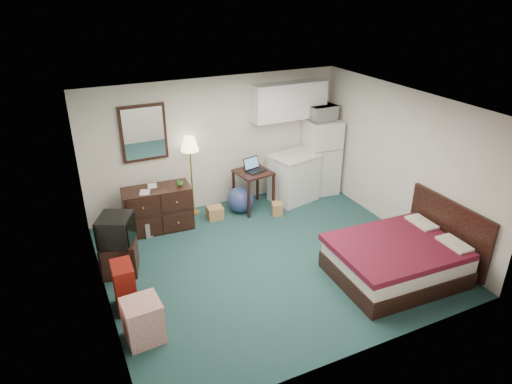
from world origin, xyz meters
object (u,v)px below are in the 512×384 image
dresser (158,209)px  tv_stand (120,256)px  floor_lamp (192,176)px  kitchen_counter (294,178)px  bed (396,260)px  suitcase (125,287)px  fridge (321,156)px  desk (253,190)px

dresser → tv_stand: size_ratio=2.06×
floor_lamp → kitchen_counter: (2.01, -0.30, -0.30)m
kitchen_counter → bed: size_ratio=0.51×
dresser → suitcase: bearing=-112.6°
fridge → suitcase: (-4.42, -2.10, -0.42)m
dresser → tv_stand: 1.36m
dresser → desk: (1.86, -0.00, -0.01)m
floor_lamp → bed: size_ratio=0.85×
fridge → tv_stand: size_ratio=2.72×
desk → fridge: (1.61, 0.15, 0.38)m
dresser → bed: 4.08m
floor_lamp → desk: 1.22m
fridge → bed: 3.20m
floor_lamp → tv_stand: floor_lamp is taller
dresser → desk: bearing=3.4°
desk → fridge: fridge is taller
desk → suitcase: (-2.81, -1.95, -0.05)m
bed → tv_stand: (-3.69, 1.92, -0.03)m
kitchen_counter → dresser: bearing=167.6°
floor_lamp → fridge: size_ratio=0.99×
dresser → tv_stand: (-0.87, -1.03, -0.14)m
floor_lamp → bed: 3.90m
dresser → fridge: (3.47, 0.15, 0.37)m
floor_lamp → desk: floor_lamp is taller
tv_stand → suitcase: size_ratio=0.82×
kitchen_counter → tv_stand: bearing=-176.5°
dresser → fridge: fridge is taller
desk → kitchen_counter: bearing=-6.7°
desk → fridge: bearing=-2.5°
kitchen_counter → floor_lamp: bearing=158.8°
tv_stand → suitcase: suitcase is taller
tv_stand → desk: bearing=35.8°
floor_lamp → suitcase: bearing=-126.8°
dresser → fridge: size_ratio=0.76×
fridge → bed: (-0.65, -3.10, -0.48)m
floor_lamp → suitcase: floor_lamp is taller
suitcase → dresser: bearing=66.1°
kitchen_counter → tv_stand: 3.78m
tv_stand → suitcase: 0.93m
floor_lamp → bed: floor_lamp is taller
floor_lamp → bed: bearing=-57.6°
dresser → floor_lamp: bearing=26.4°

